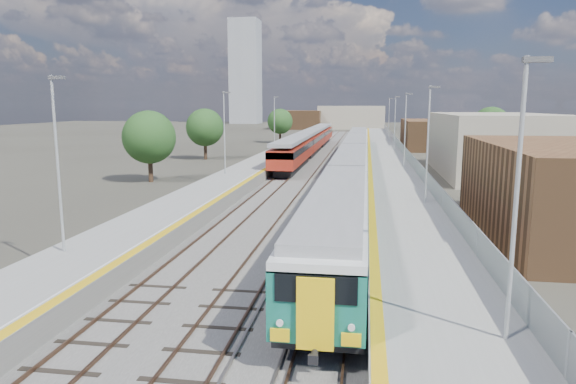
# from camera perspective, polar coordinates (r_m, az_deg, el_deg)

# --- Properties ---
(ground) EXTENTS (320.00, 320.00, 0.00)m
(ground) POSITION_cam_1_polar(r_m,az_deg,el_deg) (62.36, 6.13, 2.87)
(ground) COLOR #47443A
(ground) RESTS_ON ground
(ballast_bed) EXTENTS (10.50, 155.00, 0.06)m
(ballast_bed) POSITION_cam_1_polar(r_m,az_deg,el_deg) (64.97, 4.25, 3.20)
(ballast_bed) COLOR #565451
(ballast_bed) RESTS_ON ground
(tracks) EXTENTS (8.96, 160.00, 0.17)m
(tracks) POSITION_cam_1_polar(r_m,az_deg,el_deg) (66.58, 4.87, 3.41)
(tracks) COLOR #4C3323
(tracks) RESTS_ON ground
(platform_right) EXTENTS (4.70, 155.00, 8.52)m
(platform_right) POSITION_cam_1_polar(r_m,az_deg,el_deg) (64.77, 10.92, 3.48)
(platform_right) COLOR slate
(platform_right) RESTS_ON ground
(platform_left) EXTENTS (4.30, 155.00, 8.52)m
(platform_left) POSITION_cam_1_polar(r_m,az_deg,el_deg) (65.77, -1.68, 3.73)
(platform_left) COLOR slate
(platform_left) RESTS_ON ground
(buildings) EXTENTS (72.00, 185.50, 40.00)m
(buildings) POSITION_cam_1_polar(r_m,az_deg,el_deg) (151.94, 0.80, 10.94)
(buildings) COLOR brown
(buildings) RESTS_ON ground
(green_train) EXTENTS (2.72, 75.68, 2.99)m
(green_train) POSITION_cam_1_polar(r_m,az_deg,el_deg) (50.76, 7.28, 3.69)
(green_train) COLOR black
(green_train) RESTS_ON ground
(red_train) EXTENTS (2.75, 55.81, 3.47)m
(red_train) POSITION_cam_1_polar(r_m,az_deg,el_deg) (76.82, 2.53, 5.72)
(red_train) COLOR black
(red_train) RESTS_ON ground
(tree_a) EXTENTS (5.02, 5.02, 6.80)m
(tree_a) POSITION_cam_1_polar(r_m,az_deg,el_deg) (50.56, -15.17, 5.89)
(tree_a) COLOR #382619
(tree_a) RESTS_ON ground
(tree_b) EXTENTS (5.05, 5.05, 6.84)m
(tree_b) POSITION_cam_1_polar(r_m,az_deg,el_deg) (70.38, -9.23, 7.09)
(tree_b) COLOR #382619
(tree_b) RESTS_ON ground
(tree_c) EXTENTS (4.87, 4.87, 6.60)m
(tree_c) POSITION_cam_1_polar(r_m,az_deg,el_deg) (99.91, -0.89, 7.85)
(tree_c) COLOR #382619
(tree_c) RESTS_ON ground
(tree_d) EXTENTS (5.22, 5.22, 7.07)m
(tree_d) POSITION_cam_1_polar(r_m,az_deg,el_deg) (75.27, 21.60, 6.81)
(tree_d) COLOR #382619
(tree_d) RESTS_ON ground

